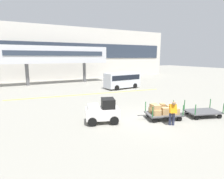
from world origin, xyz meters
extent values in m
plane|color=gray|center=(0.00, 0.00, 0.00)|extent=(120.00, 120.00, 0.00)
cube|color=yellow|center=(-0.91, 9.83, 0.00)|extent=(17.64, 1.98, 0.01)
cube|color=beige|center=(0.00, 26.00, 4.88)|extent=(44.40, 2.40, 9.77)
cube|color=#2D3847|center=(0.00, 24.75, 5.37)|extent=(42.18, 0.12, 2.80)
cube|color=silver|center=(-2.79, 20.00, 4.52)|extent=(15.97, 2.20, 2.60)
cube|color=#2D3847|center=(-2.79, 18.86, 4.72)|extent=(14.38, 0.08, 0.70)
cylinder|color=#59595B|center=(-7.19, 20.00, 1.61)|extent=(0.50, 0.50, 3.22)
cylinder|color=#59595B|center=(1.60, 20.00, 1.61)|extent=(0.50, 0.50, 3.22)
cube|color=white|center=(-3.36, 0.96, 0.63)|extent=(2.33, 1.66, 0.70)
cube|color=black|center=(-3.01, 0.86, 1.28)|extent=(1.05, 1.18, 0.60)
cube|color=silver|center=(-3.92, 1.13, 1.10)|extent=(0.94, 1.10, 0.24)
cylinder|color=black|center=(-3.87, 1.66, 0.28)|extent=(0.59, 0.33, 0.56)
cylinder|color=black|center=(-4.17, 0.66, 0.28)|extent=(0.59, 0.33, 0.56)
cylinder|color=black|center=(-2.56, 1.27, 0.28)|extent=(0.59, 0.33, 0.56)
cylinder|color=black|center=(-2.86, 0.27, 0.28)|extent=(0.59, 0.33, 0.56)
cube|color=#4C4C4F|center=(0.66, -0.25, 0.36)|extent=(2.61, 2.00, 0.08)
cylinder|color=#237033|center=(-0.17, 0.67, 0.75)|extent=(0.06, 0.06, 0.70)
cylinder|color=#237033|center=(-0.54, -0.56, 0.75)|extent=(0.06, 0.06, 0.70)
cylinder|color=#237033|center=(1.86, 0.06, 0.75)|extent=(0.06, 0.06, 0.70)
cylinder|color=#237033|center=(1.48, -1.17, 0.75)|extent=(0.06, 0.06, 0.70)
cylinder|color=black|center=(0.00, 0.57, 0.16)|extent=(0.34, 0.19, 0.32)
cylinder|color=black|center=(-0.34, -0.57, 0.16)|extent=(0.34, 0.19, 0.32)
cylinder|color=black|center=(1.65, 0.07, 0.16)|extent=(0.34, 0.19, 0.32)
cylinder|color=black|center=(1.31, -1.07, 0.16)|extent=(0.34, 0.19, 0.32)
cylinder|color=#333333|center=(-0.78, 0.18, 0.34)|extent=(0.68, 0.25, 0.05)
cube|color=tan|center=(0.15, 0.20, 0.57)|extent=(0.65, 0.55, 0.34)
cube|color=tan|center=(-0.01, -0.33, 0.59)|extent=(0.63, 0.62, 0.38)
cube|color=olive|center=(0.76, 0.00, 0.56)|extent=(0.54, 0.49, 0.33)
cube|color=tan|center=(0.60, -0.54, 0.64)|extent=(0.65, 0.56, 0.48)
cube|color=tan|center=(1.35, -0.18, 0.62)|extent=(0.60, 0.57, 0.44)
cube|color=tan|center=(1.20, -0.73, 0.60)|extent=(0.63, 0.54, 0.39)
cube|color=#A87F4C|center=(0.15, 0.20, 0.88)|extent=(0.50, 0.35, 0.28)
cube|color=tan|center=(-0.01, -0.33, 0.93)|extent=(0.55, 0.45, 0.30)
cube|color=#A87F4C|center=(0.76, 0.00, 0.87)|extent=(0.40, 0.41, 0.27)
cube|color=#4C4C4F|center=(3.53, -1.12, 0.36)|extent=(2.61, 2.00, 0.08)
cylinder|color=#237033|center=(2.70, -0.19, 0.75)|extent=(0.06, 0.06, 0.70)
cylinder|color=#237033|center=(2.33, -1.43, 0.75)|extent=(0.06, 0.06, 0.70)
cylinder|color=#237033|center=(4.73, -0.81, 0.75)|extent=(0.06, 0.06, 0.70)
cylinder|color=#237033|center=(4.36, -2.04, 0.75)|extent=(0.06, 0.06, 0.70)
cylinder|color=black|center=(2.87, -0.30, 0.16)|extent=(0.34, 0.19, 0.32)
cylinder|color=black|center=(2.53, -1.44, 0.16)|extent=(0.34, 0.19, 0.32)
cylinder|color=black|center=(4.53, -0.80, 0.16)|extent=(0.34, 0.19, 0.32)
cylinder|color=black|center=(4.18, -1.94, 0.16)|extent=(0.34, 0.19, 0.32)
cylinder|color=#333333|center=(2.09, -0.68, 0.34)|extent=(0.68, 0.25, 0.05)
cylinder|color=#2D334C|center=(0.23, -1.31, 0.41)|extent=(0.16, 0.16, 0.82)
cylinder|color=#2D334C|center=(0.41, -1.40, 0.41)|extent=(0.16, 0.16, 0.82)
cube|color=orange|center=(0.28, -1.44, 1.09)|extent=(0.55, 0.56, 0.61)
sphere|color=#8C6647|center=(0.22, -1.55, 1.45)|extent=(0.22, 0.22, 0.22)
cube|color=silver|center=(4.16, 11.58, 1.15)|extent=(4.97, 2.39, 1.90)
cube|color=black|center=(4.16, 11.58, 1.55)|extent=(4.59, 2.39, 0.64)
cylinder|color=black|center=(2.77, 10.55, 0.34)|extent=(0.70, 0.31, 0.68)
cylinder|color=black|center=(5.73, 10.86, 0.34)|extent=(0.70, 0.31, 0.68)
camera|label=1|loc=(-7.72, -9.14, 4.19)|focal=28.59mm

